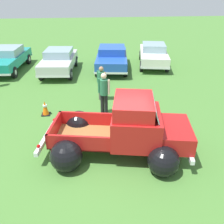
{
  "coord_description": "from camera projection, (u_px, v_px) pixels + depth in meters",
  "views": [
    {
      "loc": [
        -0.82,
        -6.32,
        4.79
      ],
      "look_at": [
        0.0,
        0.78,
        1.06
      ],
      "focal_mm": 38.31,
      "sensor_mm": 36.0,
      "label": 1
    }
  ],
  "objects": [
    {
      "name": "show_car_1",
      "position": [
        59.0,
        60.0,
        14.85
      ],
      "size": [
        2.28,
        4.41,
        1.43
      ],
      "rotation": [
        0.0,
        0.0,
        -1.67
      ],
      "color": "black",
      "rests_on": "ground"
    },
    {
      "name": "spectator_2",
      "position": [
        101.0,
        81.0,
        11.04
      ],
      "size": [
        0.48,
        0.48,
        1.65
      ],
      "rotation": [
        0.0,
        0.0,
        0.76
      ],
      "color": "#4C4742",
      "rests_on": "ground"
    },
    {
      "name": "ground_plane",
      "position": [
        115.0,
        151.0,
        7.87
      ],
      "size": [
        80.0,
        80.0,
        0.0
      ],
      "primitive_type": "plane",
      "color": "#477A33"
    },
    {
      "name": "show_car_0",
      "position": [
        8.0,
        58.0,
        15.28
      ],
      "size": [
        2.23,
        4.77,
        1.43
      ],
      "rotation": [
        0.0,
        0.0,
        -1.66
      ],
      "color": "black",
      "rests_on": "ground"
    },
    {
      "name": "show_car_2",
      "position": [
        112.0,
        57.0,
        15.49
      ],
      "size": [
        2.54,
        4.73,
        1.43
      ],
      "rotation": [
        0.0,
        0.0,
        -1.71
      ],
      "color": "black",
      "rests_on": "ground"
    },
    {
      "name": "lane_cone_0",
      "position": [
        45.0,
        108.0,
        10.0
      ],
      "size": [
        0.36,
        0.36,
        0.63
      ],
      "color": "black",
      "rests_on": "ground"
    },
    {
      "name": "show_car_3",
      "position": [
        153.0,
        54.0,
        16.28
      ],
      "size": [
        2.65,
        4.66,
        1.43
      ],
      "rotation": [
        0.0,
        0.0,
        -1.78
      ],
      "color": "black",
      "rests_on": "ground"
    },
    {
      "name": "spectator_0",
      "position": [
        104.0,
        91.0,
        9.79
      ],
      "size": [
        0.51,
        0.46,
        1.79
      ],
      "rotation": [
        0.0,
        0.0,
        1.08
      ],
      "color": "black",
      "rests_on": "ground"
    },
    {
      "name": "vintage_pickup_truck",
      "position": [
        127.0,
        132.0,
        7.49
      ],
      "size": [
        4.9,
        3.43,
        1.96
      ],
      "rotation": [
        0.0,
        0.0,
        -0.2
      ],
      "color": "black",
      "rests_on": "ground"
    }
  ]
}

